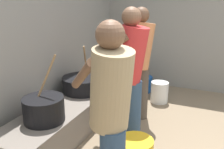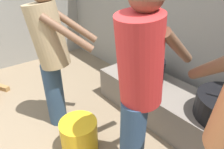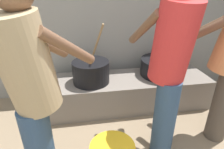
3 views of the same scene
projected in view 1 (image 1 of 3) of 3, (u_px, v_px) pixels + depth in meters
The scene contains 9 objects.
block_enclosure_rear at pixel (13, 46), 2.88m from camera, with size 5.55×0.20×2.31m, color gray.
hearth_ledge at pixel (67, 118), 3.19m from camera, with size 2.11×0.60×0.40m, color slate.
cooking_pot_main at pixel (44, 109), 2.67m from camera, with size 0.44×0.44×0.72m.
cooking_pot_secondary at pixel (83, 84), 3.53m from camera, with size 0.58×0.58×0.67m.
cook_in_tan_shirt at pixel (111, 111), 1.83m from camera, with size 0.67×0.70×1.55m.
cook_in_orange_shirt at pixel (140, 58), 3.37m from camera, with size 0.70×0.69×1.58m.
cook_in_red_shirt at pixel (131, 69), 2.78m from camera, with size 0.42×0.71×1.60m.
bucket_blue_plastic at pixel (143, 84), 4.65m from camera, with size 0.36×0.36×0.28m, color #194C99.
bucket_white_plastic at pixel (159, 92), 4.14m from camera, with size 0.29×0.29×0.35m, color silver.
Camera 1 is at (-2.15, 0.20, 1.68)m, focal length 39.41 mm.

